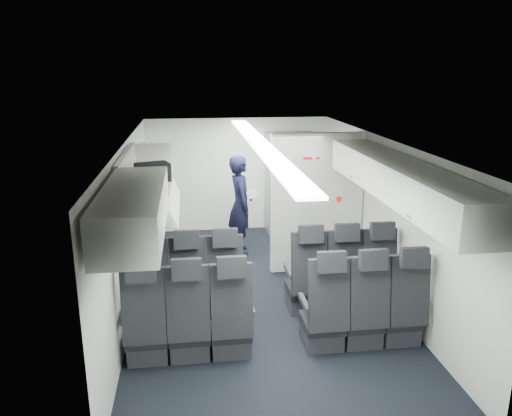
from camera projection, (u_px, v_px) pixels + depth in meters
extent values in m
cube|color=black|center=(260.00, 295.00, 6.94)|extent=(3.40, 6.00, 0.01)
cube|color=white|center=(260.00, 141.00, 6.35)|extent=(3.40, 6.00, 0.01)
cube|color=silver|center=(238.00, 175.00, 9.50)|extent=(3.40, 0.01, 2.15)
cube|color=silver|center=(316.00, 339.00, 3.79)|extent=(3.40, 0.01, 2.15)
cube|color=silver|center=(130.00, 227.00, 6.43)|extent=(0.01, 6.00, 2.15)
cube|color=silver|center=(382.00, 217.00, 6.86)|extent=(0.01, 6.00, 2.15)
cube|color=white|center=(260.00, 144.00, 6.36)|extent=(0.25, 5.52, 0.03)
cube|color=black|center=(153.00, 298.00, 6.25)|extent=(0.44, 0.46, 0.12)
cube|color=#2D2D33|center=(154.00, 309.00, 6.30)|extent=(0.42, 0.42, 0.22)
cube|color=black|center=(150.00, 272.00, 5.92)|extent=(0.44, 0.20, 0.80)
cube|color=black|center=(147.00, 241.00, 5.76)|extent=(0.30, 0.12, 0.23)
cube|color=#2D2D33|center=(133.00, 279.00, 6.12)|extent=(0.05, 0.40, 0.06)
cube|color=#2D2D33|center=(170.00, 277.00, 6.18)|extent=(0.05, 0.40, 0.06)
cube|color=black|center=(189.00, 296.00, 6.31)|extent=(0.44, 0.46, 0.12)
cube|color=#2D2D33|center=(190.00, 307.00, 6.36)|extent=(0.42, 0.42, 0.22)
cube|color=black|center=(188.00, 270.00, 5.98)|extent=(0.44, 0.20, 0.80)
cube|color=black|center=(187.00, 239.00, 5.82)|extent=(0.30, 0.12, 0.23)
cube|color=#2D2D33|center=(170.00, 277.00, 6.18)|extent=(0.05, 0.40, 0.06)
cube|color=#2D2D33|center=(206.00, 275.00, 6.23)|extent=(0.05, 0.40, 0.06)
cube|color=black|center=(225.00, 294.00, 6.37)|extent=(0.44, 0.46, 0.12)
cube|color=#2D2D33|center=(225.00, 305.00, 6.41)|extent=(0.42, 0.42, 0.22)
cube|color=black|center=(225.00, 268.00, 6.04)|extent=(0.44, 0.20, 0.80)
cube|color=black|center=(225.00, 238.00, 5.88)|extent=(0.30, 0.12, 0.23)
cube|color=#2D2D33|center=(207.00, 275.00, 6.24)|extent=(0.05, 0.40, 0.06)
cube|color=#2D2D33|center=(242.00, 273.00, 6.29)|extent=(0.05, 0.40, 0.06)
cube|color=black|center=(304.00, 289.00, 6.50)|extent=(0.44, 0.46, 0.12)
cube|color=#2D2D33|center=(304.00, 300.00, 6.55)|extent=(0.42, 0.42, 0.22)
cube|color=black|center=(309.00, 263.00, 6.17)|extent=(0.44, 0.20, 0.80)
cube|color=black|center=(311.00, 234.00, 6.01)|extent=(0.30, 0.12, 0.23)
cube|color=#2D2D33|center=(288.00, 271.00, 6.37)|extent=(0.05, 0.40, 0.06)
cube|color=#2D2D33|center=(322.00, 269.00, 6.43)|extent=(0.05, 0.40, 0.06)
cube|color=black|center=(338.00, 287.00, 6.56)|extent=(0.44, 0.46, 0.12)
cube|color=#2D2D33|center=(337.00, 298.00, 6.60)|extent=(0.42, 0.42, 0.22)
cube|color=black|center=(344.00, 261.00, 6.23)|extent=(0.44, 0.20, 0.80)
cube|color=black|center=(347.00, 232.00, 6.07)|extent=(0.30, 0.12, 0.23)
cube|color=#2D2D33|center=(323.00, 269.00, 6.43)|extent=(0.05, 0.40, 0.06)
cube|color=#2D2D33|center=(356.00, 267.00, 6.48)|extent=(0.05, 0.40, 0.06)
cube|color=black|center=(370.00, 285.00, 6.62)|extent=(0.44, 0.46, 0.12)
cube|color=#2D2D33|center=(370.00, 296.00, 6.66)|extent=(0.42, 0.42, 0.22)
cube|color=black|center=(379.00, 260.00, 6.29)|extent=(0.44, 0.20, 0.80)
cube|color=black|center=(382.00, 231.00, 6.13)|extent=(0.30, 0.12, 0.23)
cube|color=#2D2D33|center=(356.00, 267.00, 6.49)|extent=(0.05, 0.40, 0.06)
cube|color=#2D2D33|center=(389.00, 266.00, 6.54)|extent=(0.05, 0.40, 0.06)
cube|color=black|center=(148.00, 335.00, 5.40)|extent=(0.44, 0.46, 0.12)
cube|color=#2D2D33|center=(149.00, 348.00, 5.44)|extent=(0.42, 0.42, 0.22)
cube|color=black|center=(143.00, 306.00, 5.06)|extent=(0.44, 0.20, 0.80)
cube|color=black|center=(141.00, 272.00, 4.91)|extent=(0.30, 0.12, 0.23)
cube|color=#2D2D33|center=(125.00, 314.00, 5.26)|extent=(0.05, 0.40, 0.06)
cube|color=#2D2D33|center=(167.00, 311.00, 5.32)|extent=(0.05, 0.40, 0.06)
cube|color=black|center=(190.00, 332.00, 5.45)|extent=(0.44, 0.46, 0.12)
cube|color=#2D2D33|center=(190.00, 345.00, 5.50)|extent=(0.42, 0.42, 0.22)
cube|color=black|center=(188.00, 304.00, 5.12)|extent=(0.44, 0.20, 0.80)
cube|color=black|center=(187.00, 269.00, 4.96)|extent=(0.30, 0.12, 0.23)
cube|color=#2D2D33|center=(168.00, 311.00, 5.32)|extent=(0.05, 0.40, 0.06)
cube|color=#2D2D33|center=(209.00, 309.00, 5.38)|extent=(0.05, 0.40, 0.06)
cube|color=black|center=(231.00, 329.00, 5.51)|extent=(0.44, 0.46, 0.12)
cube|color=#2D2D33|center=(231.00, 342.00, 5.56)|extent=(0.42, 0.42, 0.22)
cube|color=black|center=(232.00, 301.00, 5.18)|extent=(0.44, 0.20, 0.80)
cube|color=black|center=(232.00, 267.00, 5.02)|extent=(0.30, 0.12, 0.23)
cube|color=#2D2D33|center=(210.00, 309.00, 5.38)|extent=(0.05, 0.40, 0.06)
cube|color=#2D2D33|center=(251.00, 306.00, 5.43)|extent=(0.05, 0.40, 0.06)
cube|color=black|center=(322.00, 323.00, 5.65)|extent=(0.44, 0.46, 0.12)
cube|color=#2D2D33|center=(322.00, 335.00, 5.69)|extent=(0.42, 0.42, 0.22)
cube|color=black|center=(329.00, 295.00, 5.31)|extent=(0.44, 0.20, 0.80)
cube|color=black|center=(332.00, 262.00, 5.16)|extent=(0.30, 0.12, 0.23)
cube|color=#2D2D33|center=(304.00, 303.00, 5.51)|extent=(0.05, 0.40, 0.06)
cube|color=#2D2D33|center=(343.00, 300.00, 5.57)|extent=(0.05, 0.40, 0.06)
cube|color=black|center=(360.00, 320.00, 5.70)|extent=(0.44, 0.46, 0.12)
cube|color=#2D2D33|center=(360.00, 333.00, 5.75)|extent=(0.42, 0.42, 0.22)
cube|color=black|center=(369.00, 293.00, 5.37)|extent=(0.44, 0.20, 0.80)
cube|color=black|center=(374.00, 260.00, 5.21)|extent=(0.30, 0.12, 0.23)
cube|color=#2D2D33|center=(344.00, 300.00, 5.57)|extent=(0.05, 0.40, 0.06)
cube|color=#2D2D33|center=(381.00, 298.00, 5.63)|extent=(0.05, 0.40, 0.06)
cube|color=black|center=(398.00, 318.00, 5.76)|extent=(0.44, 0.46, 0.12)
cube|color=#2D2D33|center=(397.00, 330.00, 5.80)|extent=(0.42, 0.42, 0.22)
cube|color=black|center=(409.00, 290.00, 5.43)|extent=(0.44, 0.20, 0.80)
cube|color=black|center=(414.00, 258.00, 5.27)|extent=(0.30, 0.12, 0.23)
cube|color=#2D2D33|center=(382.00, 298.00, 5.63)|extent=(0.05, 0.40, 0.06)
cube|color=#2D2D33|center=(419.00, 296.00, 5.68)|extent=(0.05, 0.40, 0.06)
cube|color=white|center=(134.00, 210.00, 4.34)|extent=(0.52, 1.80, 0.40)
cylinder|color=slate|center=(164.00, 227.00, 4.42)|extent=(0.04, 0.10, 0.04)
cube|color=#9E9E93|center=(149.00, 186.00, 6.07)|extent=(0.52, 1.70, 0.04)
cube|color=white|center=(126.00, 171.00, 5.98)|extent=(0.06, 1.70, 0.44)
cube|color=white|center=(143.00, 186.00, 5.22)|extent=(0.52, 0.04, 0.40)
cube|color=white|center=(153.00, 158.00, 6.80)|extent=(0.52, 0.04, 0.40)
cube|color=white|center=(170.00, 194.00, 6.13)|extent=(0.21, 1.61, 0.38)
cube|color=white|center=(437.00, 199.00, 4.70)|extent=(0.52, 1.80, 0.40)
cylinder|color=slate|center=(410.00, 216.00, 4.71)|extent=(0.04, 0.10, 0.04)
cube|color=white|center=(371.00, 164.00, 6.37)|extent=(0.52, 1.70, 0.40)
cylinder|color=slate|center=(352.00, 177.00, 6.38)|extent=(0.04, 0.10, 0.04)
cube|color=silver|center=(317.00, 203.00, 7.53)|extent=(1.40, 0.12, 2.13)
cube|color=white|center=(311.00, 158.00, 7.25)|extent=(0.24, 0.01, 0.10)
cube|color=red|center=(308.00, 158.00, 7.24)|extent=(0.13, 0.01, 0.04)
cube|color=red|center=(318.00, 158.00, 7.26)|extent=(0.05, 0.01, 0.03)
cylinder|color=white|center=(339.00, 199.00, 7.49)|extent=(0.11, 0.01, 0.11)
cylinder|color=red|center=(339.00, 199.00, 7.48)|extent=(0.09, 0.01, 0.09)
cube|color=#939399|center=(289.00, 183.00, 9.39)|extent=(0.85, 0.50, 1.90)
cube|color=#3F3F42|center=(292.00, 210.00, 9.27)|extent=(0.80, 0.01, 0.02)
cube|color=#3F3F42|center=(292.00, 183.00, 9.13)|extent=(0.80, 0.01, 0.02)
cube|color=#3F3F42|center=(293.00, 157.00, 9.00)|extent=(0.80, 0.01, 0.02)
cube|color=silver|center=(145.00, 204.00, 7.95)|extent=(0.10, 0.92, 1.86)
cylinder|color=black|center=(147.00, 173.00, 7.82)|extent=(0.03, 0.22, 0.22)
cube|color=gold|center=(150.00, 196.00, 8.23)|extent=(0.02, 0.10, 0.75)
cylinder|color=white|center=(137.00, 195.00, 7.13)|extent=(0.01, 0.11, 0.11)
cylinder|color=red|center=(137.00, 195.00, 7.13)|extent=(0.01, 0.09, 0.09)
imported|color=black|center=(241.00, 205.00, 8.33)|extent=(0.44, 0.63, 1.68)
cube|color=black|center=(153.00, 173.00, 6.23)|extent=(0.47, 0.40, 0.24)
cube|color=white|center=(252.00, 194.00, 8.25)|extent=(0.18, 0.06, 0.13)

